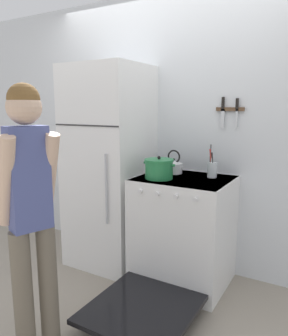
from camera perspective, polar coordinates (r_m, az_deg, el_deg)
The scene contains 9 objects.
ground_plane at distance 3.47m, azimuth 4.20°, elevation -15.29°, with size 14.00×14.00×0.00m, color gray.
wall_back at distance 3.16m, azimuth 4.75°, elevation 6.21°, with size 10.00×0.06×2.55m.
refrigerator at distance 3.15m, azimuth -6.06°, elevation 0.08°, with size 0.70×0.68×1.89m.
stove_range at distance 2.87m, azimuth 6.52°, elevation -11.03°, with size 0.77×1.40×0.93m.
dutch_oven_pot at distance 2.71m, azimuth 2.62°, elevation -0.14°, with size 0.28×0.24×0.19m.
tea_kettle at distance 2.94m, azimuth 5.23°, elevation 0.30°, with size 0.19×0.15×0.21m.
utensil_jar at distance 2.81m, azimuth 11.77°, elevation -0.12°, with size 0.08×0.08×0.28m.
person at distance 2.03m, azimuth -19.16°, elevation -6.45°, with size 0.34×0.39×1.64m.
wall_knife_strip at distance 2.91m, azimuth 14.68°, elevation 9.97°, with size 0.24×0.03×0.26m.
Camera 1 is at (1.36, -2.82, 1.51)m, focal length 35.00 mm.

